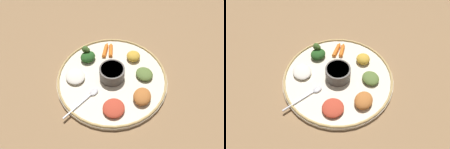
% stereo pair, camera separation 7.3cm
% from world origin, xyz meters
% --- Properties ---
extents(ground_plane, '(2.40, 2.40, 0.00)m').
position_xyz_m(ground_plane, '(0.00, 0.00, 0.00)').
color(ground_plane, olive).
extents(platter, '(0.40, 0.40, 0.01)m').
position_xyz_m(platter, '(0.00, 0.00, 0.01)').
color(platter, beige).
rests_on(platter, ground_plane).
extents(platter_rim, '(0.39, 0.39, 0.01)m').
position_xyz_m(platter_rim, '(0.00, 0.00, 0.02)').
color(platter_rim, tan).
rests_on(platter_rim, platter).
extents(center_bowl, '(0.09, 0.09, 0.05)m').
position_xyz_m(center_bowl, '(0.00, 0.00, 0.04)').
color(center_bowl, '#4C4742').
rests_on(center_bowl, platter).
extents(spoon, '(0.07, 0.15, 0.01)m').
position_xyz_m(spoon, '(0.05, 0.11, 0.02)').
color(spoon, silver).
rests_on(spoon, platter).
extents(greens_pile, '(0.07, 0.07, 0.05)m').
position_xyz_m(greens_pile, '(0.12, -0.05, 0.03)').
color(greens_pile, '#23511E').
rests_on(greens_pile, platter).
extents(carrot_near_spoon, '(0.04, 0.07, 0.02)m').
position_xyz_m(carrot_near_spoon, '(0.05, -0.12, 0.02)').
color(carrot_near_spoon, orange).
rests_on(carrot_near_spoon, platter).
extents(carrot_outer, '(0.03, 0.08, 0.02)m').
position_xyz_m(carrot_outer, '(0.07, -0.11, 0.02)').
color(carrot_outer, orange).
rests_on(carrot_outer, platter).
extents(mound_rice_white, '(0.10, 0.10, 0.02)m').
position_xyz_m(mound_rice_white, '(0.12, 0.05, 0.02)').
color(mound_rice_white, silver).
rests_on(mound_rice_white, platter).
extents(mound_berbere_red, '(0.09, 0.09, 0.02)m').
position_xyz_m(mound_berbere_red, '(-0.05, 0.12, 0.03)').
color(mound_berbere_red, '#B73D28').
rests_on(mound_berbere_red, platter).
extents(mound_lentil_yellow, '(0.06, 0.06, 0.03)m').
position_xyz_m(mound_lentil_yellow, '(-0.05, -0.11, 0.03)').
color(mound_lentil_yellow, gold).
rests_on(mound_lentil_yellow, platter).
extents(mound_chickpea, '(0.06, 0.07, 0.03)m').
position_xyz_m(mound_chickpea, '(-0.12, 0.05, 0.03)').
color(mound_chickpea, '#B2662D').
rests_on(mound_chickpea, platter).
extents(mound_collards, '(0.09, 0.08, 0.02)m').
position_xyz_m(mound_collards, '(-0.11, -0.04, 0.03)').
color(mound_collards, '#567033').
rests_on(mound_collards, platter).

